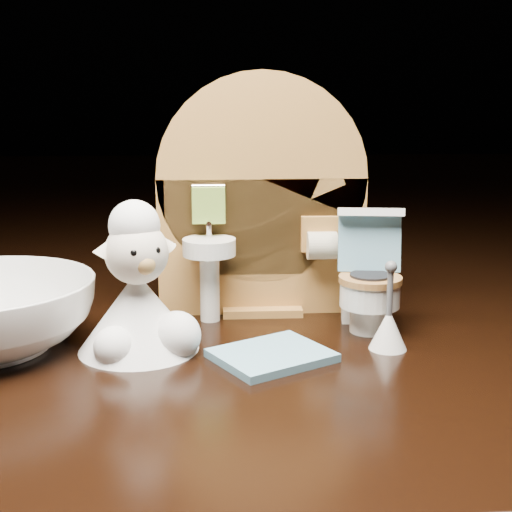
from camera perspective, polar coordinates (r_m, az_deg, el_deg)
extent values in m
cube|color=black|center=(0.42, 1.03, -13.57)|extent=(2.50, 2.50, 0.10)
cube|color=#A67134|center=(0.45, 0.45, 0.84)|extent=(0.13, 0.02, 0.09)
cylinder|color=#A67134|center=(0.44, 0.46, 6.28)|extent=(0.13, 0.02, 0.13)
cube|color=#A67134|center=(0.46, 0.44, -4.09)|extent=(0.05, 0.04, 0.01)
cylinder|color=white|center=(0.44, -3.72, -2.40)|extent=(0.01, 0.01, 0.04)
cylinder|color=white|center=(0.43, -3.77, 0.72)|extent=(0.03, 0.03, 0.01)
cylinder|color=silver|center=(0.44, -3.78, 2.26)|extent=(0.00, 0.00, 0.01)
cube|color=olive|center=(0.43, -3.81, 4.08)|extent=(0.02, 0.01, 0.02)
cube|color=#A67134|center=(0.44, 5.19, 1.76)|extent=(0.02, 0.01, 0.02)
cylinder|color=beige|center=(0.44, 5.29, 0.84)|extent=(0.02, 0.02, 0.02)
cylinder|color=white|center=(0.42, 8.99, -4.93)|extent=(0.02, 0.02, 0.02)
cylinder|color=white|center=(0.42, 9.09, -3.02)|extent=(0.03, 0.03, 0.01)
cylinder|color=#9B6632|center=(0.42, 9.14, -1.87)|extent=(0.04, 0.04, 0.00)
cube|color=white|center=(0.44, 8.84, -2.46)|extent=(0.03, 0.02, 0.04)
cube|color=#659AB1|center=(0.43, 9.05, 1.20)|extent=(0.04, 0.02, 0.04)
cube|color=white|center=(0.42, 9.18, 3.49)|extent=(0.04, 0.01, 0.01)
cylinder|color=#90BB3E|center=(0.43, 10.04, 1.01)|extent=(0.01, 0.01, 0.01)
cube|color=#659AB1|center=(0.38, 1.27, -7.95)|extent=(0.07, 0.07, 0.00)
cone|color=white|center=(0.40, 10.54, -5.76)|extent=(0.02, 0.02, 0.02)
cylinder|color=#59595B|center=(0.39, 10.67, -2.86)|extent=(0.00, 0.00, 0.03)
sphere|color=#59595B|center=(0.39, 10.75, -0.86)|extent=(0.01, 0.01, 0.01)
cone|color=white|center=(0.39, -9.45, -4.37)|extent=(0.07, 0.07, 0.04)
sphere|color=white|center=(0.38, -6.37, -6.33)|extent=(0.03, 0.03, 0.03)
sphere|color=white|center=(0.38, -11.25, -7.14)|extent=(0.02, 0.02, 0.02)
sphere|color=silver|center=(0.38, -9.53, 0.26)|extent=(0.03, 0.03, 0.03)
sphere|color=tan|center=(0.37, -8.91, -0.60)|extent=(0.01, 0.01, 0.01)
sphere|color=white|center=(0.38, -9.71, 2.41)|extent=(0.03, 0.03, 0.03)
cone|color=silver|center=(0.38, -11.85, 0.73)|extent=(0.02, 0.02, 0.02)
cone|color=silver|center=(0.39, -7.51, 1.19)|extent=(0.02, 0.02, 0.02)
sphere|color=black|center=(0.37, -9.74, 0.25)|extent=(0.00, 0.00, 0.00)
sphere|color=black|center=(0.37, -7.98, 0.44)|extent=(0.00, 0.00, 0.00)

